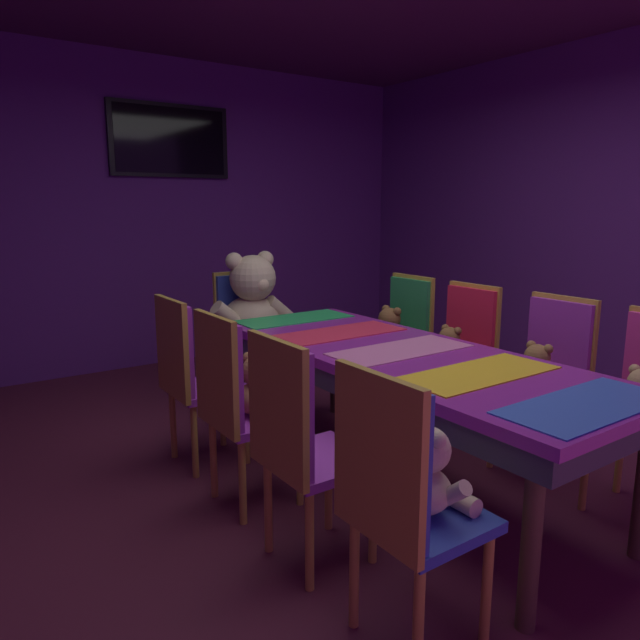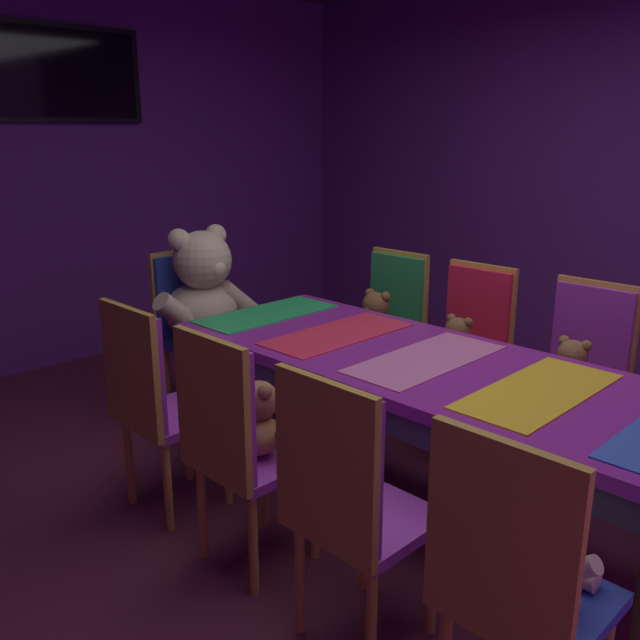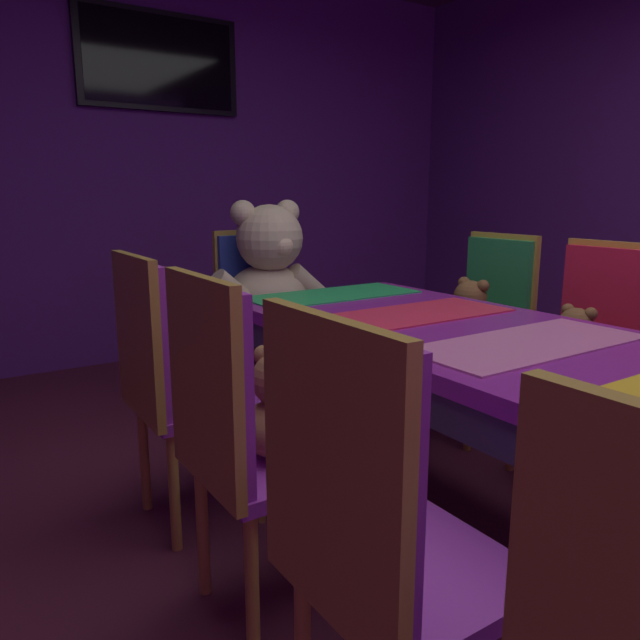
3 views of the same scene
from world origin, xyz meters
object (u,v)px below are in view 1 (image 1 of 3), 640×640
(teddy_left_2, at_px, (258,389))
(chair_left_0, at_px, (395,486))
(chair_left_2, at_px, (232,393))
(teddy_right_1, at_px, (536,372))
(chair_right_1, at_px, (552,365))
(throne_chair, at_px, (244,323))
(king_teddy_bear, at_px, (254,306))
(teddy_left_0, at_px, (428,475))
(banquet_table, at_px, (400,366))
(chair_left_1, at_px, (294,431))
(chair_left_3, at_px, (186,366))
(wall_tv, at_px, (170,141))
(chair_right_2, at_px, (464,345))
(teddy_right_3, at_px, (389,332))
(teddy_right_2, at_px, (448,351))
(chair_right_3, at_px, (404,330))

(teddy_left_2, bearing_deg, chair_left_0, -96.94)
(chair_left_2, bearing_deg, teddy_left_2, 0.00)
(teddy_left_2, xyz_separation_m, teddy_right_1, (1.41, -0.58, -0.01))
(chair_right_1, xyz_separation_m, throne_chair, (-0.85, 2.08, 0.00))
(throne_chair, relative_size, king_teddy_bear, 1.36)
(chair_left_0, height_order, chair_right_1, same)
(teddy_left_0, xyz_separation_m, teddy_right_1, (1.41, 0.58, -0.01))
(teddy_left_0, height_order, teddy_left_2, teddy_left_0)
(banquet_table, distance_m, chair_left_1, 0.92)
(chair_left_3, xyz_separation_m, wall_tv, (0.84, 2.26, 1.45))
(chair_left_0, bearing_deg, chair_left_1, 91.66)
(chair_left_2, relative_size, chair_left_3, 1.00)
(chair_left_2, relative_size, teddy_left_2, 3.01)
(chair_left_2, height_order, throne_chair, same)
(chair_left_3, relative_size, chair_right_2, 1.00)
(chair_left_3, xyz_separation_m, chair_right_2, (1.67, -0.54, 0.00))
(chair_left_1, bearing_deg, teddy_right_3, 37.59)
(teddy_left_0, xyz_separation_m, throne_chair, (0.69, 2.66, 0.00))
(chair_left_3, height_order, wall_tv, wall_tv)
(teddy_left_2, distance_m, king_teddy_bear, 1.51)
(chair_left_2, bearing_deg, wall_tv, 73.45)
(teddy_left_2, relative_size, wall_tv, 0.30)
(teddy_right_1, relative_size, king_teddy_bear, 0.42)
(chair_left_2, bearing_deg, banquet_table, -17.46)
(banquet_table, distance_m, wall_tv, 3.41)
(teddy_right_1, xyz_separation_m, wall_tv, (-0.71, 3.42, 1.47))
(banquet_table, bearing_deg, teddy_right_1, -24.10)
(chair_left_0, bearing_deg, chair_left_3, 89.84)
(banquet_table, height_order, king_teddy_bear, king_teddy_bear)
(chair_left_3, xyz_separation_m, king_teddy_bear, (0.84, 0.74, 0.15))
(teddy_left_0, relative_size, chair_right_1, 0.34)
(chair_left_0, distance_m, teddy_left_2, 1.17)
(teddy_left_0, relative_size, teddy_left_2, 1.02)
(teddy_left_2, bearing_deg, teddy_right_1, -22.48)
(chair_left_0, bearing_deg, chair_right_2, 35.66)
(chair_right_2, distance_m, king_teddy_bear, 1.54)
(teddy_right_2, bearing_deg, teddy_right_1, 91.87)
(teddy_right_2, distance_m, chair_right_3, 0.58)
(chair_right_3, relative_size, throne_chair, 1.00)
(teddy_right_1, bearing_deg, teddy_left_2, -22.48)
(chair_right_3, distance_m, throne_chair, 1.22)
(chair_left_2, distance_m, chair_right_2, 1.68)
(teddy_right_3, xyz_separation_m, king_teddy_bear, (-0.69, 0.72, 0.15))
(chair_right_3, distance_m, wall_tv, 2.79)
(chair_left_2, distance_m, teddy_right_1, 1.66)
(teddy_right_2, relative_size, chair_right_3, 0.30)
(banquet_table, height_order, chair_left_1, chair_left_1)
(teddy_left_0, distance_m, throne_chair, 2.75)
(teddy_left_0, bearing_deg, throne_chair, 75.36)
(chair_left_0, bearing_deg, teddy_right_1, 20.45)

